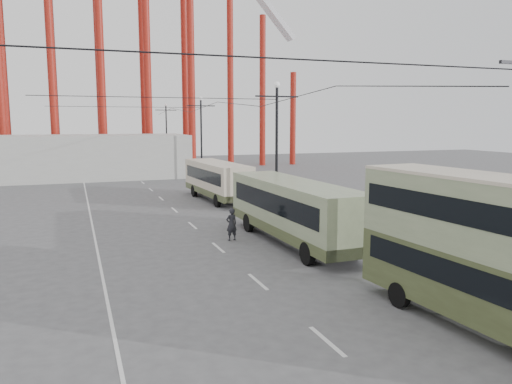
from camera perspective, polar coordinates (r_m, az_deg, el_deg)
name	(u,v)px	position (r m, az deg, el deg)	size (l,w,h in m)	color
ground	(325,313)	(17.88, 7.91, -13.55)	(160.00, 160.00, 0.00)	#4F4F52
road_markings	(183,215)	(35.66, -8.38, -2.63)	(12.52, 120.00, 0.01)	silver
lamp_post_mid	(277,149)	(35.37, 2.37, 4.99)	(3.20, 0.44, 9.32)	black
lamp_post_far	(201,139)	(56.31, -6.26, 6.08)	(3.20, 0.44, 9.32)	black
lamp_post_distant	(167,134)	(77.84, -10.19, 6.53)	(3.20, 0.44, 9.32)	black
fairground_shed	(91,157)	(61.80, -18.35, 3.87)	(22.00, 10.00, 5.00)	#AAAAA5
double_decker_bus	(484,245)	(17.13, 24.64, -5.52)	(3.04, 9.32, 4.92)	#394022
single_decker_green	(293,209)	(26.99, 4.29, -1.91)	(3.10, 12.01, 3.37)	gray
single_decker_cream	(217,179)	(41.86, -4.46, 1.48)	(3.24, 10.38, 3.18)	beige
pedestrian	(232,224)	(27.72, -2.82, -3.72)	(0.67, 0.44, 1.83)	black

